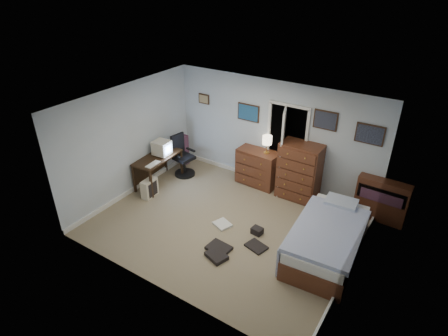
{
  "coord_description": "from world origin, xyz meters",
  "views": [
    {
      "loc": [
        3.3,
        -5.14,
        4.67
      ],
      "look_at": [
        -0.23,
        0.3,
        1.1
      ],
      "focal_mm": 30.0,
      "sensor_mm": 36.0,
      "label": 1
    }
  ],
  "objects_px": {
    "low_dresser": "(258,167)",
    "bed": "(327,239)",
    "office_chair": "(183,160)",
    "tall_dresser": "(299,171)",
    "computer_desk": "(155,162)"
  },
  "relations": [
    {
      "from": "low_dresser",
      "to": "tall_dresser",
      "type": "height_order",
      "value": "tall_dresser"
    },
    {
      "from": "low_dresser",
      "to": "bed",
      "type": "relative_size",
      "value": 0.45
    },
    {
      "from": "office_chair",
      "to": "bed",
      "type": "xyz_separation_m",
      "value": [
        4.0,
        -0.89,
        -0.07
      ]
    },
    {
      "from": "computer_desk",
      "to": "office_chair",
      "type": "height_order",
      "value": "office_chair"
    },
    {
      "from": "computer_desk",
      "to": "office_chair",
      "type": "xyz_separation_m",
      "value": [
        0.27,
        0.68,
        -0.15
      ]
    },
    {
      "from": "low_dresser",
      "to": "tall_dresser",
      "type": "distance_m",
      "value": 1.06
    },
    {
      "from": "computer_desk",
      "to": "bed",
      "type": "relative_size",
      "value": 0.58
    },
    {
      "from": "tall_dresser",
      "to": "computer_desk",
      "type": "bearing_deg",
      "value": -158.0
    },
    {
      "from": "office_chair",
      "to": "tall_dresser",
      "type": "relative_size",
      "value": 0.79
    },
    {
      "from": "office_chair",
      "to": "low_dresser",
      "type": "height_order",
      "value": "office_chair"
    },
    {
      "from": "bed",
      "to": "office_chair",
      "type": "bearing_deg",
      "value": 163.57
    },
    {
      "from": "low_dresser",
      "to": "bed",
      "type": "xyz_separation_m",
      "value": [
        2.22,
        -1.5,
        -0.11
      ]
    },
    {
      "from": "computer_desk",
      "to": "office_chair",
      "type": "bearing_deg",
      "value": 64.68
    },
    {
      "from": "computer_desk",
      "to": "low_dresser",
      "type": "relative_size",
      "value": 1.3
    },
    {
      "from": "office_chair",
      "to": "tall_dresser",
      "type": "distance_m",
      "value": 2.89
    }
  ]
}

